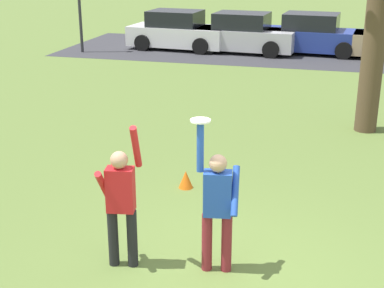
% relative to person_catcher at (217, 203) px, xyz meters
% --- Properties ---
extents(ground_plane, '(120.00, 120.00, 0.00)m').
position_rel_person_catcher_xyz_m(ground_plane, '(0.11, -0.15, -0.98)').
color(ground_plane, olive).
extents(person_catcher, '(0.57, 0.49, 2.08)m').
position_rel_person_catcher_xyz_m(person_catcher, '(0.00, 0.00, 0.00)').
color(person_catcher, maroon).
rests_on(person_catcher, ground_plane).
extents(person_defender, '(0.59, 0.50, 2.04)m').
position_rel_person_catcher_xyz_m(person_defender, '(-1.25, -0.20, -0.00)').
color(person_defender, black).
rests_on(person_defender, ground_plane).
extents(frisbee_disc, '(0.25, 0.25, 0.02)m').
position_rel_person_catcher_xyz_m(frisbee_disc, '(-0.22, -0.04, 1.11)').
color(frisbee_disc, white).
rests_on(frisbee_disc, person_catcher).
extents(parked_car_white, '(4.23, 2.29, 1.59)m').
position_rel_person_catcher_xyz_m(parked_car_white, '(-5.22, 16.31, -0.25)').
color(parked_car_white, white).
rests_on(parked_car_white, ground_plane).
extents(parked_car_silver, '(4.23, 2.29, 1.59)m').
position_rel_person_catcher_xyz_m(parked_car_silver, '(-2.40, 16.23, -0.25)').
color(parked_car_silver, '#BCBCC1').
rests_on(parked_car_silver, ground_plane).
extents(parked_car_blue, '(4.23, 2.29, 1.59)m').
position_rel_person_catcher_xyz_m(parked_car_blue, '(0.33, 16.71, -0.25)').
color(parked_car_blue, '#233893').
rests_on(parked_car_blue, ground_plane).
extents(parking_strip, '(21.07, 6.40, 0.01)m').
position_rel_person_catcher_xyz_m(parking_strip, '(0.65, 16.58, -0.98)').
color(parking_strip, '#38383D').
rests_on(parking_strip, ground_plane).
extents(field_cone_orange, '(0.26, 0.26, 0.32)m').
position_rel_person_catcher_xyz_m(field_cone_orange, '(-1.11, 2.50, -0.82)').
color(field_cone_orange, orange).
rests_on(field_cone_orange, ground_plane).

